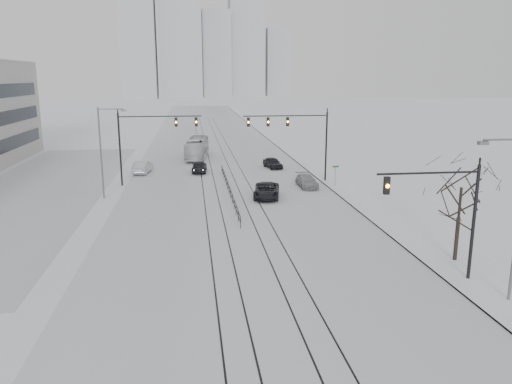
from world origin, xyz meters
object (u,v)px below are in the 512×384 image
Objects in this scene: sedan_nb_far at (273,163)px; traffic_mast_near at (449,207)px; sedan_nb_right at (307,181)px; box_truck at (197,148)px; sedan_sb_outer at (143,167)px; sedan_nb_front at (267,191)px; sedan_sb_inner at (199,166)px; bare_tree at (461,195)px.

traffic_mast_near is at bearing -95.79° from sedan_nb_far.
traffic_mast_near is at bearing -86.58° from sedan_nb_right.
traffic_mast_near is at bearing 112.40° from box_truck.
sedan_sb_outer is 20.08m from sedan_nb_front.
sedan_nb_front is (-7.18, 22.08, -3.83)m from traffic_mast_near.
sedan_nb_right is at bearing 142.20° from sedan_sb_inner.
sedan_nb_far is (-1.82, 11.94, 0.04)m from sedan_nb_right.
sedan_sb_outer is 12.91m from box_truck.
box_truck is at bearing -85.87° from sedan_sb_inner.
sedan_nb_right is at bearing 100.82° from bare_tree.
bare_tree is 1.48× the size of sedan_nb_far.
sedan_nb_front is at bearing -113.00° from sedan_nb_far.
sedan_sb_outer is 0.43× the size of box_truck.
sedan_sb_outer is at bearing 63.70° from box_truck.
sedan_nb_front is at bearing 116.69° from bare_tree.
sedan_nb_front is at bearing 110.61° from box_truck.
bare_tree is (2.41, 3.00, -0.07)m from traffic_mast_near.
sedan_sb_outer is at bearing 119.18° from traffic_mast_near.
sedan_sb_outer is 21.37m from sedan_nb_right.
sedan_nb_front is (6.41, -14.52, -0.03)m from sedan_sb_inner.
sedan_nb_far is at bearing 97.61° from sedan_nb_right.
sedan_sb_inner is 0.99× the size of sedan_nb_right.
traffic_mast_near is 1.70× the size of sedan_nb_far.
sedan_nb_far is at bearing 142.43° from box_truck.
sedan_sb_outer reaches higher than sedan_nb_right.
bare_tree is at bearing 132.24° from sedan_sb_outer.
sedan_sb_inner is at bearing 96.90° from box_truck.
traffic_mast_near reaches higher than bare_tree.
sedan_nb_front is 26.56m from box_truck.
sedan_sb_outer is at bearing 0.64° from sedan_sb_inner.
bare_tree is 1.30× the size of sedan_sb_outer.
sedan_sb_inner is (-13.58, 36.60, -3.80)m from traffic_mast_near.
sedan_nb_far is (-3.88, 38.36, -3.86)m from traffic_mast_near.
sedan_sb_inner is 9.86m from sedan_nb_far.
box_truck reaches higher than sedan_sb_outer.
sedan_nb_far is (16.76, 1.39, -0.07)m from sedan_sb_outer.
sedan_sb_outer reaches higher than sedan_nb_front.
bare_tree is at bearing -80.22° from sedan_nb_right.
traffic_mast_near is 3.85m from bare_tree.
sedan_nb_right is (11.52, -10.18, -0.11)m from sedan_sb_inner.
sedan_sb_inner is 15.87m from sedan_nb_front.
box_truck is at bearing 117.43° from sedan_nb_right.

